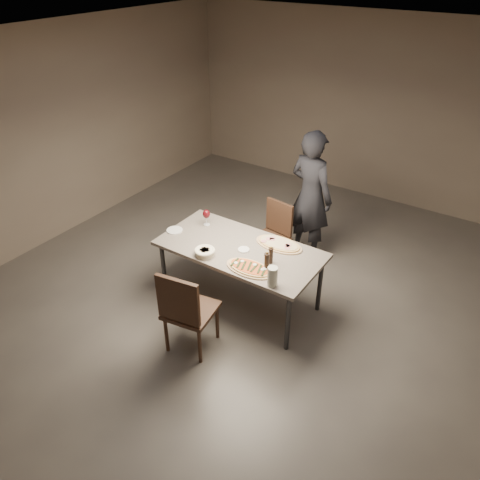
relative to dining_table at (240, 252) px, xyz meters
The scene contains 14 objects.
room 0.71m from the dining_table, ahead, with size 7.00×7.00×7.00m.
dining_table is the anchor object (origin of this frame).
zucchini_pizza 0.42m from the dining_table, 42.81° to the right, with size 0.52×0.29×0.05m.
ham_pizza 0.44m from the dining_table, 40.50° to the left, with size 0.55×0.31×0.04m.
bread_basket 0.42m from the dining_table, 124.95° to the right, with size 0.22×0.22×0.08m.
oil_dish 0.09m from the dining_table, 17.05° to the right, with size 0.13×0.13×0.01m.
pepper_mill_left 0.45m from the dining_table, ahead, with size 0.05×0.05×0.20m.
pepper_mill_right 0.52m from the dining_table, 23.32° to the right, with size 0.06×0.06×0.22m.
carafe 0.75m from the dining_table, 31.22° to the right, with size 0.10×0.10×0.21m.
wine_glass 0.66m from the dining_table, 161.86° to the left, with size 0.09×0.09×0.20m.
side_plate 0.84m from the dining_table, behind, with size 0.18×0.18×0.01m.
chair_near 0.95m from the dining_table, 90.66° to the right, with size 0.54×0.54×0.99m.
chair_far 0.90m from the dining_table, 94.47° to the left, with size 0.47×0.47×0.87m.
diner 1.36m from the dining_table, 82.29° to the left, with size 0.63×0.41×1.73m, color black.
Camera 1 is at (2.36, -3.55, 3.55)m, focal length 35.00 mm.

